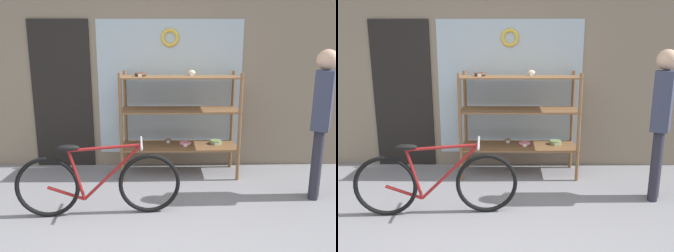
{
  "view_description": "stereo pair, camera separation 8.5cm",
  "coord_description": "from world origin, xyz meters",
  "views": [
    {
      "loc": [
        0.14,
        -2.4,
        1.67
      ],
      "look_at": [
        0.16,
        1.12,
        0.86
      ],
      "focal_mm": 35.0,
      "sensor_mm": 36.0,
      "label": 1
    },
    {
      "loc": [
        0.22,
        -2.4,
        1.67
      ],
      "look_at": [
        0.16,
        1.12,
        0.86
      ],
      "focal_mm": 35.0,
      "sensor_mm": 36.0,
      "label": 2
    }
  ],
  "objects": [
    {
      "name": "storefront_facade",
      "position": [
        -0.03,
        2.33,
        1.81
      ],
      "size": [
        5.72,
        0.13,
        3.71
      ],
      "color": "gray",
      "rests_on": "ground_plane"
    },
    {
      "name": "display_case",
      "position": [
        0.33,
        1.92,
        0.84
      ],
      "size": [
        1.56,
        0.54,
        1.42
      ],
      "color": "brown",
      "rests_on": "ground_plane"
    },
    {
      "name": "bicycle",
      "position": [
        -0.55,
        0.74,
        0.35
      ],
      "size": [
        1.68,
        0.46,
        0.78
      ],
      "rotation": [
        0.0,
        0.0,
        0.09
      ],
      "color": "black",
      "rests_on": "ground_plane"
    },
    {
      "name": "pedestrian",
      "position": [
        1.87,
        1.14,
        1.0
      ],
      "size": [
        0.32,
        0.37,
        1.69
      ],
      "rotation": [
        0.0,
        0.0,
        1.05
      ],
      "color": "#282833",
      "rests_on": "ground_plane"
    }
  ]
}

